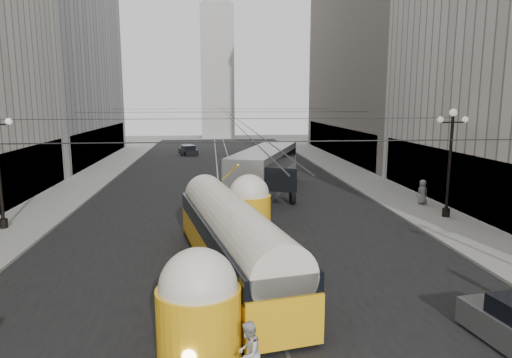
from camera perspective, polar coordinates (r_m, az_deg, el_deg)
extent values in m
cube|color=black|center=(40.35, -3.70, -0.18)|extent=(20.00, 85.00, 0.02)
cube|color=gray|center=(45.07, -19.28, 0.44)|extent=(4.00, 72.00, 0.15)
cube|color=gray|center=(45.73, 11.36, 0.93)|extent=(4.00, 72.00, 0.15)
cube|color=gray|center=(40.33, -4.76, -0.20)|extent=(0.12, 85.00, 0.04)
cube|color=gray|center=(40.38, -2.63, -0.16)|extent=(0.12, 85.00, 0.04)
cube|color=black|center=(34.10, -27.53, 0.27)|extent=(0.10, 18.00, 3.60)
cube|color=#999999|center=(58.72, -25.14, 15.79)|extent=(12.00, 28.00, 28.00)
cube|color=black|center=(56.90, -18.59, 4.29)|extent=(0.10, 25.20, 3.60)
cube|color=black|center=(33.36, 21.83, 0.49)|extent=(0.10, 18.00, 3.60)
cube|color=#514C47|center=(59.84, 16.13, 18.12)|extent=(12.00, 32.00, 32.00)
cube|color=black|center=(57.51, 9.93, 4.71)|extent=(0.10, 28.80, 3.60)
cube|color=#B2AFA8|center=(87.36, -4.86, 13.10)|extent=(6.00, 6.00, 24.00)
cylinder|color=black|center=(28.43, -29.01, -4.87)|extent=(0.44, 0.44, 0.50)
sphere|color=white|center=(27.37, -28.52, 6.33)|extent=(0.36, 0.36, 0.36)
cylinder|color=black|center=(29.03, 23.02, 1.41)|extent=(0.18, 0.18, 6.00)
cylinder|color=black|center=(29.52, 22.66, -3.88)|extent=(0.44, 0.44, 0.50)
cylinder|color=black|center=(28.79, 23.37, 6.53)|extent=(1.60, 0.08, 0.08)
sphere|color=white|center=(28.77, 23.44, 7.62)|extent=(0.44, 0.44, 0.44)
sphere|color=white|center=(28.43, 22.05, 6.89)|extent=(0.36, 0.36, 0.36)
sphere|color=white|center=(29.16, 24.69, 6.77)|extent=(0.36, 0.36, 0.36)
cylinder|color=black|center=(11.33, 0.82, 4.69)|extent=(25.00, 0.03, 0.03)
cylinder|color=black|center=(25.26, -2.74, 7.54)|extent=(25.00, 0.03, 0.03)
cylinder|color=black|center=(39.24, -3.77, 8.35)|extent=(25.00, 0.03, 0.03)
cylinder|color=black|center=(53.24, -4.26, 8.74)|extent=(25.00, 0.03, 0.03)
cylinder|color=black|center=(43.25, -3.94, 8.22)|extent=(0.03, 72.00, 0.03)
cylinder|color=black|center=(43.26, -3.40, 8.23)|extent=(0.03, 72.00, 0.03)
cube|color=#EFAB14|center=(18.63, -2.98, -9.23)|extent=(4.65, 12.62, 1.51)
cube|color=black|center=(18.88, -2.96, -11.26)|extent=(4.58, 12.25, 0.27)
cube|color=black|center=(18.34, -3.00, -6.35)|extent=(4.64, 12.44, 0.75)
cylinder|color=silver|center=(18.27, -3.01, -5.55)|extent=(4.36, 12.38, 2.04)
cylinder|color=#EFAB14|center=(13.07, -7.13, -17.54)|extent=(2.30, 2.30, 2.04)
sphere|color=silver|center=(12.62, -7.24, -13.25)|extent=(2.13, 2.13, 2.13)
cylinder|color=#EFAB14|center=(24.41, -0.86, -4.37)|extent=(2.30, 2.30, 2.04)
sphere|color=silver|center=(24.17, -0.86, -1.93)|extent=(2.13, 2.13, 2.13)
sphere|color=#FFF2BF|center=(12.23, -8.36, -21.09)|extent=(0.36, 0.36, 0.36)
cube|color=gray|center=(35.02, 1.15, 1.11)|extent=(6.91, 13.27, 3.28)
cube|color=black|center=(34.94, 1.15, 2.00)|extent=(6.77, 12.85, 1.20)
cube|color=black|center=(28.60, 2.67, -0.11)|extent=(2.40, 0.92, 1.53)
cylinder|color=black|center=(30.79, -0.43, -2.27)|extent=(0.30, 1.09, 1.09)
cylinder|color=black|center=(31.15, 4.58, -2.17)|extent=(0.30, 1.09, 1.09)
cylinder|color=black|center=(39.40, -1.57, 0.40)|extent=(0.30, 1.09, 1.09)
cylinder|color=black|center=(39.68, 2.36, 0.46)|extent=(0.30, 1.09, 1.09)
cylinder|color=black|center=(16.16, 26.01, -15.66)|extent=(0.22, 0.65, 0.65)
cube|color=silver|center=(48.47, 0.43, 2.10)|extent=(3.51, 4.83, 0.79)
cube|color=black|center=(48.39, 0.43, 2.76)|extent=(2.49, 2.91, 0.75)
cylinder|color=black|center=(46.91, -0.38, 1.65)|extent=(0.22, 0.64, 0.64)
cylinder|color=black|center=(47.09, 1.63, 1.67)|extent=(0.22, 0.64, 0.64)
cylinder|color=black|center=(49.91, -0.69, 2.14)|extent=(0.22, 0.64, 0.64)
cylinder|color=black|center=(50.08, 1.19, 2.17)|extent=(0.22, 0.64, 0.64)
cube|color=black|center=(59.77, -8.47, 3.42)|extent=(2.74, 4.27, 0.70)
cube|color=black|center=(59.71, -8.48, 3.89)|extent=(2.02, 2.51, 0.66)
cylinder|color=black|center=(58.49, -9.25, 3.12)|extent=(0.22, 0.56, 0.56)
cylinder|color=black|center=(58.41, -7.81, 3.15)|extent=(0.22, 0.56, 0.56)
cylinder|color=black|center=(61.16, -9.09, 3.41)|extent=(0.22, 0.56, 0.56)
cylinder|color=black|center=(61.09, -7.71, 3.44)|extent=(0.22, 0.56, 0.56)
imported|color=#B9B8AD|center=(12.13, -0.97, -20.93)|extent=(0.89, 0.97, 1.62)
imported|color=slate|center=(32.30, 20.10, -1.53)|extent=(0.89, 0.66, 1.65)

